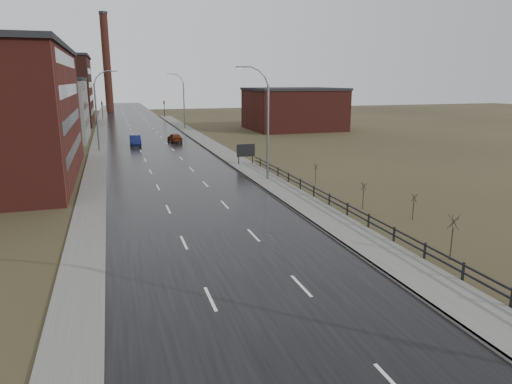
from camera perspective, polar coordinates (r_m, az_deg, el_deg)
road at (r=68.25m, az=-12.26°, el=5.08°), size 14.00×300.00×0.06m
sidewalk_right at (r=45.83m, az=1.64°, el=1.30°), size 3.20×180.00×0.18m
curb_right at (r=45.36m, az=-0.18°, el=1.17°), size 0.16×180.00×0.18m
sidewalk_left at (r=68.00m, az=-19.17°, el=4.62°), size 2.40×260.00×0.12m
warehouse_mid at (r=86.19m, az=-25.81°, el=9.29°), size 16.32×20.40×10.50m
warehouse_far at (r=116.48m, az=-26.44°, el=11.29°), size 26.52×24.48×15.50m
building_right at (r=96.57m, az=4.71°, el=10.34°), size 18.36×16.32×8.50m
smokestack at (r=157.34m, az=-18.16°, el=15.14°), size 2.70×2.70×30.70m
streetlight_right_mid at (r=45.84m, az=1.15°, el=8.58°), size 3.36×0.28×11.35m
streetlight_left at (r=69.38m, az=-19.10°, el=9.61°), size 3.36×0.28×11.35m
streetlight_right_far at (r=98.43m, az=-9.18°, el=11.20°), size 3.36×0.28×11.35m
guardrail at (r=31.78m, az=14.55°, el=-3.66°), size 0.10×53.05×1.10m
shrub_c at (r=28.18m, az=23.32°, el=-5.12°), size 0.63×0.66×2.66m
shrub_d at (r=35.33m, az=19.09°, el=-1.69°), size 0.47×0.49×1.95m
shrub_e at (r=37.24m, az=13.27°, el=-0.35°), size 0.51×0.54×2.14m
shrub_f at (r=45.80m, az=7.48°, el=2.39°), size 0.47×0.49×1.95m
billboard at (r=55.06m, az=-1.30°, el=5.15°), size 2.28×0.17×2.56m
traffic_light_left at (r=127.37m, az=-18.73°, el=10.65°), size 0.58×2.73×5.30m
traffic_light_right at (r=128.14m, az=-11.44°, el=11.11°), size 0.58×2.73×5.30m
car_near at (r=74.08m, az=-14.85°, el=6.19°), size 1.77×4.83×1.58m
car_far at (r=76.90m, az=-10.12°, el=6.67°), size 2.26×4.57×1.50m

